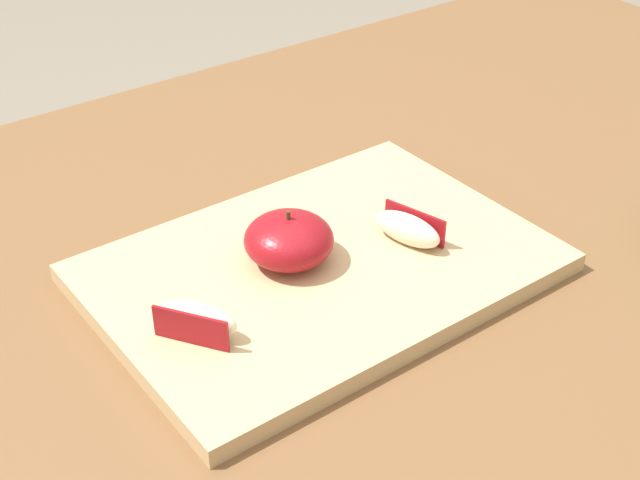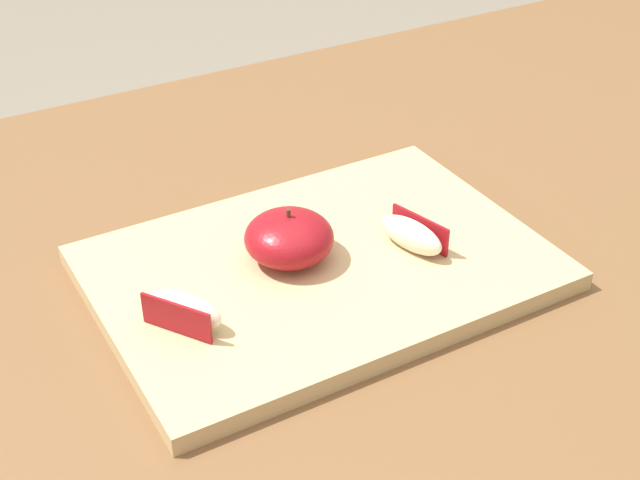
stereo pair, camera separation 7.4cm
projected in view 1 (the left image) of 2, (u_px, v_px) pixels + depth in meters
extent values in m
cube|color=brown|center=(338.00, 257.00, 0.81)|extent=(1.48, 0.82, 0.03)
cube|color=brown|center=(517.00, 210.00, 1.59)|extent=(0.06, 0.06, 0.73)
cube|color=tan|center=(320.00, 268.00, 0.75)|extent=(0.37, 0.26, 0.02)
ellipsoid|color=maroon|center=(289.00, 240.00, 0.74)|extent=(0.08, 0.08, 0.04)
cylinder|color=#4C3319|center=(288.00, 217.00, 0.73)|extent=(0.00, 0.00, 0.01)
ellipsoid|color=#F4EACC|center=(198.00, 319.00, 0.66)|extent=(0.05, 0.06, 0.03)
cube|color=maroon|center=(191.00, 328.00, 0.65)|extent=(0.04, 0.05, 0.03)
ellipsoid|color=#F4EACC|center=(407.00, 229.00, 0.76)|extent=(0.04, 0.07, 0.03)
cube|color=maroon|center=(415.00, 223.00, 0.77)|extent=(0.02, 0.06, 0.03)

